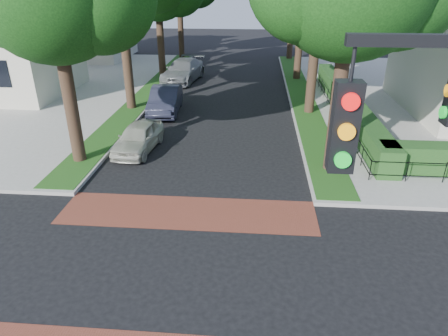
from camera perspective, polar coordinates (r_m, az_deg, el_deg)
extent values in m
plane|color=black|center=(11.71, -7.79, -14.59)|extent=(120.00, 120.00, 0.00)
cube|color=brown|center=(14.25, -5.17, -6.34)|extent=(9.00, 2.20, 0.01)
cube|color=#234614|center=(28.94, 10.91, 10.34)|extent=(1.60, 29.80, 0.02)
cube|color=#234614|center=(29.76, -10.60, 10.78)|extent=(1.60, 29.80, 0.02)
cylinder|color=black|center=(16.46, 16.25, 11.61)|extent=(0.56, 0.56, 7.35)
cylinder|color=black|center=(24.19, 12.85, 16.57)|extent=(0.56, 0.56, 7.70)
cylinder|color=black|center=(33.12, 10.77, 18.08)|extent=(0.56, 0.56, 6.65)
cylinder|color=black|center=(42.02, 9.63, 19.89)|extent=(0.56, 0.56, 7.00)
cylinder|color=black|center=(17.94, -21.53, 11.37)|extent=(0.56, 0.56, 7.00)
cylinder|color=black|center=(25.17, -13.98, 17.19)|extent=(0.56, 0.56, 8.05)
cylinder|color=black|center=(33.85, -9.11, 18.53)|extent=(0.56, 0.56, 6.86)
cylinder|color=black|center=(42.59, -6.26, 20.25)|extent=(0.56, 0.56, 7.14)
cube|color=#17451B|center=(25.25, 17.13, 8.86)|extent=(1.00, 18.00, 1.20)
cube|color=beige|center=(44.60, -19.95, 18.79)|extent=(9.00, 8.00, 6.50)
cube|color=black|center=(4.46, 16.80, 5.55)|extent=(0.28, 0.22, 1.00)
cylinder|color=red|center=(4.25, 17.67, 9.01)|extent=(0.18, 0.05, 0.18)
cylinder|color=orange|center=(4.34, 17.11, 4.97)|extent=(0.18, 0.05, 0.18)
cylinder|color=#0CB226|center=(4.46, 16.59, 1.12)|extent=(0.18, 0.05, 0.18)
cylinder|color=orange|center=(6.58, 29.40, 9.61)|extent=(0.05, 0.18, 0.18)
cylinder|color=#0CB226|center=(6.66, 28.81, 6.99)|extent=(0.05, 0.18, 0.18)
imported|color=#B4B5A3|center=(19.42, -12.14, 4.32)|extent=(1.93, 4.05, 1.34)
imported|color=#222434|center=(24.90, -8.39, 9.56)|extent=(2.00, 4.85, 1.56)
imported|color=gray|center=(32.92, -5.87, 13.67)|extent=(3.19, 6.05, 1.67)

